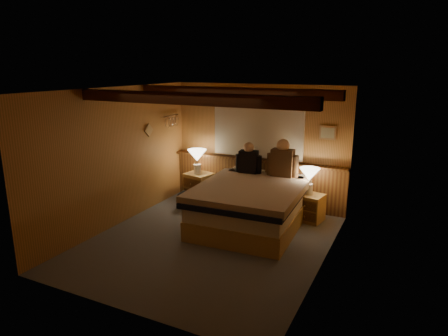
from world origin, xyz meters
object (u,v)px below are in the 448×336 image
Objects in this scene: nightstand_right at (310,208)px; lamp_right at (309,176)px; lamp_left at (197,157)px; person_right at (283,161)px; duffel_bag at (192,200)px; bed at (251,205)px; nightstand_left at (199,186)px; person_left at (249,160)px.

lamp_right reaches higher than nightstand_right.
person_right reaches higher than lamp_left.
person_right reaches higher than duffel_bag.
duffel_bag is (-2.20, -0.39, -0.67)m from lamp_right.
bed is 1.45m from duffel_bag.
person_right is (1.84, -0.10, 0.76)m from nightstand_left.
nightstand_right is 1.43m from person_left.
nightstand_right is at bearing 36.10° from bed.
duffel_bag is at bearing 163.49° from bed.
nightstand_left is 0.56m from duffel_bag.
duffel_bag is at bearing -169.97° from lamp_right.
person_left is at bearing 4.81° from nightstand_left.
lamp_right reaches higher than duffel_bag.
duffel_bag is (-1.03, -0.38, -0.84)m from person_left.
person_left is (1.18, -0.15, 0.71)m from nightstand_left.
person_right is at bearing -2.93° from person_left.
lamp_right is 0.66× the size of person_right.
lamp_left is 0.94× the size of duffel_bag.
lamp_left is 1.07× the size of lamp_right.
person_left is at bearing -171.35° from nightstand_right.
lamp_right is at bearing -6.29° from person_right.
lamp_left is (-1.56, 0.84, 0.53)m from bed.
person_right is 1.95m from duffel_bag.
person_right reaches higher than person_left.
nightstand_left is 0.64m from lamp_left.
nightstand_left reaches higher than duffel_bag.
bed is 3.86× the size of nightstand_left.
person_left is at bearing -5.87° from lamp_left.
nightstand_right is (0.86, 0.70, -0.15)m from bed.
bed is at bearing -23.79° from duffel_bag.
person_right is (-0.52, 0.04, 0.21)m from lamp_right.
person_right is at bearing 66.25° from bed.
person_left is (-1.18, -0.01, 0.16)m from lamp_right.
lamp_right is at bearing -6.67° from person_left.
nightstand_right is 0.59m from lamp_right.
lamp_right is at bearing -0.06° from duffel_bag.
nightstand_left reaches higher than nightstand_right.
lamp_left is at bearing 148.79° from bed.
bed is 3.17× the size of person_right.
lamp_right reaches higher than bed.
nightstand_right is 1.07× the size of lamp_right.
person_right is at bearing 175.76° from lamp_right.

